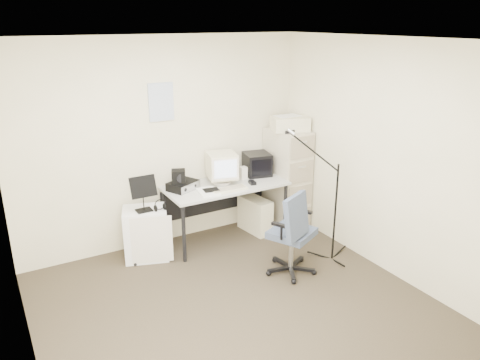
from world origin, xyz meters
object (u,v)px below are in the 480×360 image
desk (226,212)px  office_chair (292,231)px  side_cart (146,233)px  filing_cabinet (287,177)px

desk → office_chair: bearing=-78.5°
desk → side_cart: (-1.04, 0.03, -0.06)m
desk → side_cart: 1.04m
desk → office_chair: size_ratio=1.53×
desk → side_cart: desk is taller
filing_cabinet → desk: 0.99m
filing_cabinet → side_cart: 2.02m
filing_cabinet → office_chair: filing_cabinet is taller
filing_cabinet → side_cart: (-1.99, -0.00, -0.35)m
filing_cabinet → office_chair: 1.35m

